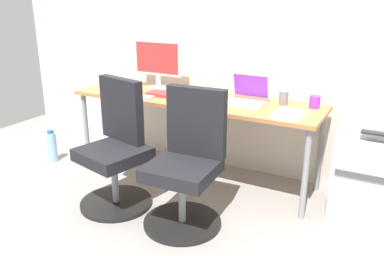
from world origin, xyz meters
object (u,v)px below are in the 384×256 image
Objects in this scene: office_chair_right at (187,165)px; office_chair_left at (117,150)px; open_laptop at (247,96)px; desktop_monitor at (158,61)px; coffee_mug at (315,102)px; water_bottle_on_floor at (52,146)px; side_cabinet at (378,177)px.

office_chair_left is at bearing -179.84° from office_chair_right.
office_chair_left is 1.00× the size of office_chair_right.
office_chair_left is 1.09m from open_laptop.
coffee_mug is at bearing 0.14° from desktop_monitor.
desktop_monitor is (-0.15, 0.82, 0.54)m from office_chair_left.
desktop_monitor is (0.90, 0.50, 0.81)m from water_bottle_on_floor.
coffee_mug is (2.29, 0.51, 0.61)m from water_bottle_on_floor.
office_chair_right reaches higher than side_cabinet.
office_chair_left is at bearing -135.59° from open_laptop.
open_laptop is (1.78, 0.40, 0.62)m from water_bottle_on_floor.
office_chair_left and office_chair_right have the same top height.
open_laptop is (0.74, 0.72, 0.34)m from office_chair_left.
water_bottle_on_floor is (-2.79, -0.34, -0.17)m from side_cabinet.
office_chair_left is 1.96× the size of desktop_monitor.
coffee_mug is at bearing 162.01° from side_cabinet.
coffee_mug is (0.64, 0.82, 0.33)m from office_chair_right.
desktop_monitor is 1.55× the size of open_laptop.
office_chair_left is 1.52m from coffee_mug.
water_bottle_on_floor is at bearing -150.71° from desktop_monitor.
open_laptop is at bearing 79.03° from office_chair_right.
office_chair_right reaches higher than open_laptop.
open_laptop is at bearing 44.41° from office_chair_left.
water_bottle_on_floor is 0.65× the size of desktop_monitor.
open_laptop is at bearing -6.28° from desktop_monitor.
open_laptop is at bearing -168.57° from coffee_mug.
water_bottle_on_floor is 1.93m from open_laptop.
coffee_mug is at bearing 52.07° from office_chair_right.
side_cabinet is at bearing 6.95° from water_bottle_on_floor.
office_chair_right is 0.81m from open_laptop.
side_cabinet is 6.93× the size of coffee_mug.
desktop_monitor reaches higher than open_laptop.
coffee_mug is (1.24, 0.82, 0.33)m from office_chair_left.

